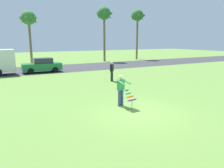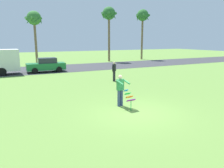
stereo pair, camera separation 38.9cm
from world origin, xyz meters
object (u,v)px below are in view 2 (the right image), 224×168
parked_car_green (46,65)px  palm_tree_centre_far (109,16)px  person_kite_flyer (120,89)px  palm_tree_right_near (34,20)px  person_walker_far (114,71)px  kite_held (129,97)px  palm_tree_far_left (143,18)px

parked_car_green → palm_tree_centre_far: 15.80m
person_kite_flyer → palm_tree_centre_far: palm_tree_centre_far is taller
palm_tree_right_near → person_walker_far: palm_tree_right_near is taller
parked_car_green → person_walker_far: size_ratio=2.45×
person_walker_far → kite_held: bearing=-111.5°
palm_tree_right_near → palm_tree_centre_far: size_ratio=0.88×
palm_tree_centre_far → palm_tree_right_near: bearing=169.4°
person_kite_flyer → person_walker_far: 7.21m
palm_tree_centre_far → palm_tree_far_left: (7.21, 0.75, 0.12)m
palm_tree_right_near → palm_tree_centre_far: (11.52, -2.15, 0.98)m
parked_car_green → person_walker_far: person_walker_far is taller
palm_tree_centre_far → parked_car_green: bearing=-145.8°
person_kite_flyer → person_walker_far: size_ratio=1.00×
palm_tree_far_left → person_walker_far: size_ratio=5.25×
palm_tree_right_near → person_walker_far: (4.05, -18.59, -5.59)m
person_kite_flyer → kite_held: person_kite_flyer is taller
kite_held → palm_tree_right_near: bearing=92.6°
kite_held → palm_tree_right_near: palm_tree_right_near is taller
kite_held → person_walker_far: (2.88, 7.31, 0.27)m
palm_tree_far_left → person_walker_far: palm_tree_far_left is taller
kite_held → palm_tree_far_left: size_ratio=0.11×
palm_tree_right_near → kite_held: bearing=-87.4°
parked_car_green → palm_tree_right_near: (0.31, 10.19, 5.75)m
kite_held → parked_car_green: size_ratio=0.24×
palm_tree_centre_far → person_walker_far: 19.21m
person_kite_flyer → palm_tree_right_near: size_ratio=0.22×
person_kite_flyer → parked_car_green: (-1.38, 14.96, -0.18)m
parked_car_green → palm_tree_centre_far: (11.83, 8.04, 6.73)m
palm_tree_centre_far → kite_held: bearing=-113.5°
person_walker_far → palm_tree_right_near: bearing=102.3°
kite_held → palm_tree_centre_far: size_ratio=0.11×
person_walker_far → palm_tree_far_left: bearing=49.5°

